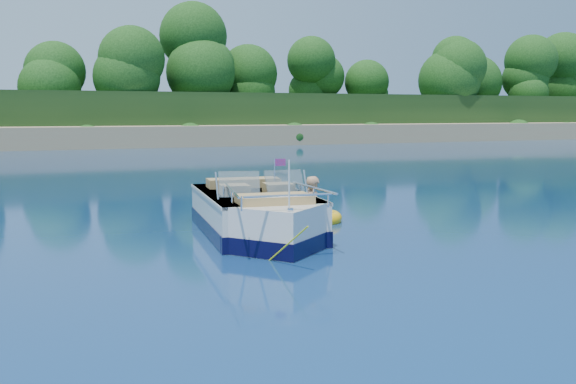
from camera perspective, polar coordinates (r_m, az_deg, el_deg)
name	(u,v)px	position (r m, az deg, el deg)	size (l,w,h in m)	color
ground	(263,252)	(11.62, -2.26, -5.31)	(160.00, 160.00, 0.00)	#091A42
shoreline	(65,126)	(74.57, -19.24, 5.57)	(170.00, 59.00, 6.00)	tan
treeline	(79,71)	(51.93, -18.07, 10.15)	(150.00, 7.12, 8.19)	black
motorboat	(258,218)	(12.99, -2.64, -2.30)	(2.46, 5.82, 1.94)	silver
tow_tube	(316,218)	(14.76, 2.48, -2.31)	(1.55, 1.55, 0.32)	#FFB90E
boy	(311,222)	(14.74, 2.07, -2.65)	(0.61, 0.40, 1.68)	tan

